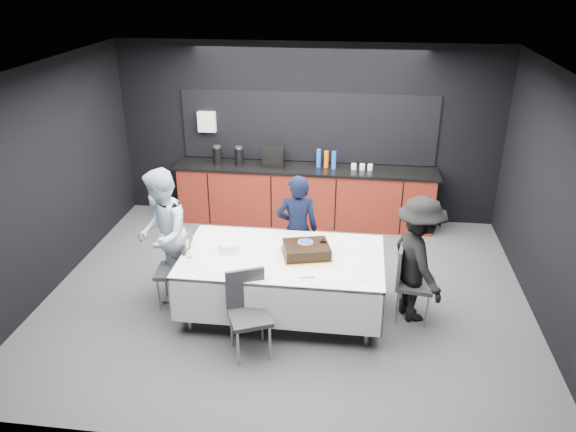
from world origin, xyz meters
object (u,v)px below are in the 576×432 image
(plate_stack, at_px, (229,246))
(cake_assembly, at_px, (307,250))
(chair_right, at_px, (409,277))
(person_left, at_px, (162,235))
(party_table, at_px, (282,266))
(person_right, at_px, (418,260))
(chair_left, at_px, (180,265))
(person_center, at_px, (297,230))
(chair_near, at_px, (248,307))
(champagne_flute, at_px, (188,245))

(plate_stack, bearing_deg, cake_assembly, -0.14)
(chair_right, distance_m, person_left, 2.99)
(party_table, relative_size, person_right, 1.52)
(chair_left, bearing_deg, person_center, 29.01)
(party_table, bearing_deg, chair_near, -109.98)
(cake_assembly, height_order, chair_right, cake_assembly)
(party_table, distance_m, person_left, 1.53)
(chair_left, distance_m, person_center, 1.54)
(champagne_flute, bearing_deg, person_left, 138.44)
(plate_stack, xyz_separation_m, person_left, (-0.87, 0.17, 0.00))
(cake_assembly, bearing_deg, party_table, -172.17)
(chair_left, height_order, chair_right, same)
(party_table, relative_size, chair_right, 2.51)
(party_table, distance_m, cake_assembly, 0.35)
(champagne_flute, xyz_separation_m, person_center, (1.13, 0.98, -0.20))
(chair_right, bearing_deg, chair_left, -178.26)
(plate_stack, height_order, chair_right, chair_right)
(party_table, xyz_separation_m, chair_near, (-0.27, -0.73, -0.11))
(cake_assembly, height_order, person_left, person_left)
(party_table, height_order, cake_assembly, cake_assembly)
(plate_stack, bearing_deg, chair_near, -64.73)
(cake_assembly, bearing_deg, person_center, 104.62)
(plate_stack, height_order, chair_left, chair_left)
(chair_near, distance_m, person_left, 1.59)
(chair_left, relative_size, chair_right, 1.00)
(party_table, relative_size, chair_near, 2.51)
(person_left, relative_size, person_right, 1.10)
(chair_near, relative_size, person_right, 0.61)
(cake_assembly, relative_size, chair_right, 0.70)
(chair_near, xyz_separation_m, person_right, (1.81, 0.86, 0.23))
(champagne_flute, relative_size, person_left, 0.13)
(cake_assembly, distance_m, chair_right, 1.23)
(champagne_flute, height_order, person_center, person_center)
(plate_stack, relative_size, chair_right, 0.26)
(champagne_flute, bearing_deg, party_table, 10.77)
(plate_stack, distance_m, chair_right, 2.12)
(chair_right, distance_m, person_center, 1.55)
(cake_assembly, height_order, person_right, person_right)
(chair_right, bearing_deg, person_center, 154.59)
(cake_assembly, height_order, champagne_flute, champagne_flute)
(cake_assembly, bearing_deg, person_left, 174.53)
(person_center, bearing_deg, chair_right, 145.33)
(person_center, relative_size, person_right, 0.97)
(chair_left, relative_size, person_center, 0.63)
(plate_stack, relative_size, person_center, 0.16)
(plate_stack, xyz_separation_m, chair_left, (-0.62, -0.00, -0.30))
(cake_assembly, bearing_deg, chair_left, -179.94)
(chair_left, relative_size, person_right, 0.61)
(person_center, height_order, person_left, person_left)
(plate_stack, relative_size, chair_left, 0.26)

